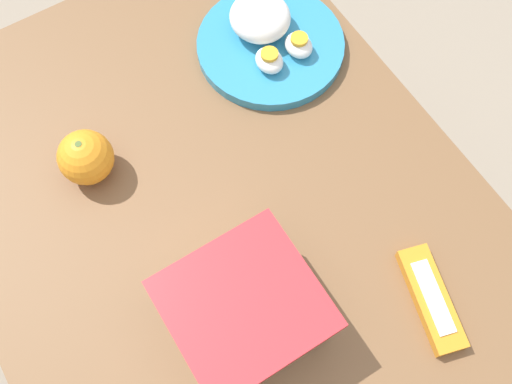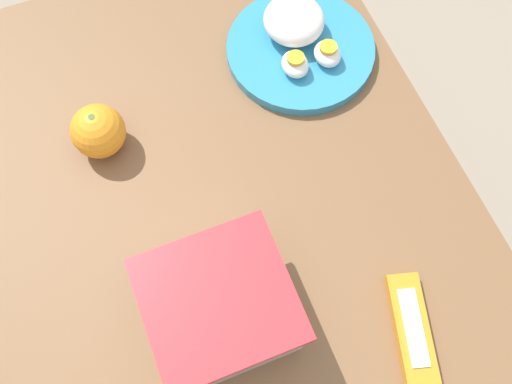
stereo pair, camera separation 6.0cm
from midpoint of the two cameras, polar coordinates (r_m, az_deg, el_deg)
The scene contains 6 objects.
ground_plane at distance 1.54m, azimuth -2.87°, elevation -12.50°, with size 10.00×10.00×0.00m, color gray.
table at distance 0.95m, azimuth -4.58°, elevation -4.89°, with size 0.92×0.68×0.74m.
food_container at distance 0.75m, azimuth -3.44°, elevation -11.66°, with size 0.17×0.17×0.09m.
orange_fruit at distance 0.86m, azimuth -17.84°, elevation 3.00°, with size 0.08×0.08×0.08m.
rice_plate at distance 0.95m, azimuth -0.67°, elevation 14.37°, with size 0.23×0.23×0.07m.
candy_bar at distance 0.81m, azimuth 14.29°, elevation -10.02°, with size 0.15×0.08×0.02m.
Camera 1 is at (-0.29, 0.13, 1.51)m, focal length 42.00 mm.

